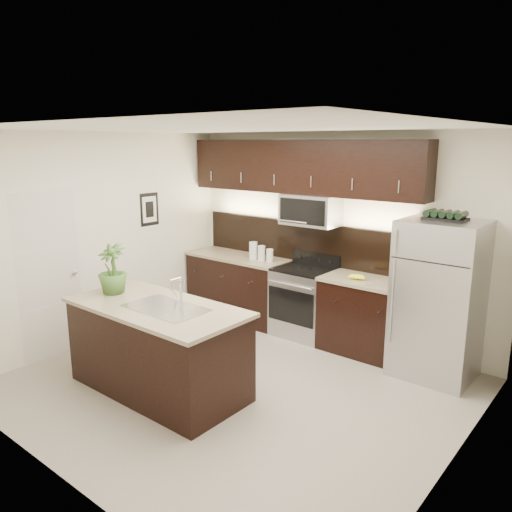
# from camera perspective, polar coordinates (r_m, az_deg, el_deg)

# --- Properties ---
(ground) EXTENTS (4.50, 4.50, 0.00)m
(ground) POSITION_cam_1_polar(r_m,az_deg,el_deg) (5.57, -2.37, -14.55)
(ground) COLOR gray
(ground) RESTS_ON ground
(room_walls) EXTENTS (4.52, 4.02, 2.71)m
(room_walls) POSITION_cam_1_polar(r_m,az_deg,el_deg) (5.07, -3.77, 2.96)
(room_walls) COLOR white
(room_walls) RESTS_ON ground
(counter_run) EXTENTS (3.51, 0.65, 0.94)m
(counter_run) POSITION_cam_1_polar(r_m,az_deg,el_deg) (6.89, 4.07, -4.88)
(counter_run) COLOR black
(counter_run) RESTS_ON ground
(upper_fixtures) EXTENTS (3.49, 0.40, 1.66)m
(upper_fixtures) POSITION_cam_1_polar(r_m,az_deg,el_deg) (6.68, 5.21, 9.16)
(upper_fixtures) COLOR black
(upper_fixtures) RESTS_ON counter_run
(island) EXTENTS (1.96, 0.96, 0.94)m
(island) POSITION_cam_1_polar(r_m,az_deg,el_deg) (5.39, -11.12, -10.26)
(island) COLOR black
(island) RESTS_ON ground
(sink_faucet) EXTENTS (0.84, 0.50, 0.28)m
(sink_faucet) POSITION_cam_1_polar(r_m,az_deg,el_deg) (5.11, -10.18, -5.69)
(sink_faucet) COLOR silver
(sink_faucet) RESTS_ON island
(refrigerator) EXTENTS (0.85, 0.77, 1.76)m
(refrigerator) POSITION_cam_1_polar(r_m,az_deg,el_deg) (5.85, 20.13, -4.69)
(refrigerator) COLOR #B2B2B7
(refrigerator) RESTS_ON ground
(wine_rack) EXTENTS (0.43, 0.27, 0.10)m
(wine_rack) POSITION_cam_1_polar(r_m,az_deg,el_deg) (5.66, 20.85, 4.32)
(wine_rack) COLOR black
(wine_rack) RESTS_ON refrigerator
(plant) EXTENTS (0.38, 0.38, 0.55)m
(plant) POSITION_cam_1_polar(r_m,az_deg,el_deg) (5.67, -16.11, -1.42)
(plant) COLOR #3B6327
(plant) RESTS_ON island
(canisters) EXTENTS (0.38, 0.14, 0.25)m
(canisters) POSITION_cam_1_polar(r_m,az_deg,el_deg) (7.01, 0.40, 0.40)
(canisters) COLOR silver
(canisters) RESTS_ON counter_run
(french_press) EXTENTS (0.10, 0.10, 0.28)m
(french_press) POSITION_cam_1_polar(r_m,az_deg,el_deg) (5.94, 16.83, -2.55)
(french_press) COLOR silver
(french_press) RESTS_ON counter_run
(bananas) EXTENTS (0.24, 0.20, 0.06)m
(bananas) POSITION_cam_1_polar(r_m,az_deg,el_deg) (6.20, 11.01, -2.27)
(bananas) COLOR yellow
(bananas) RESTS_ON counter_run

